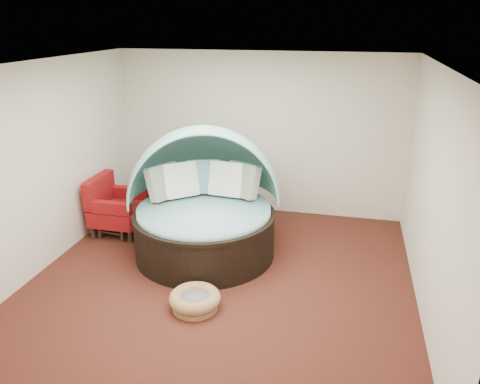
% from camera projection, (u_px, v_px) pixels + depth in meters
% --- Properties ---
extents(floor, '(5.00, 5.00, 0.00)m').
position_uv_depth(floor, '(223.00, 277.00, 6.34)').
color(floor, '#491F14').
rests_on(floor, ground).
extents(wall_back, '(5.00, 0.00, 5.00)m').
position_uv_depth(wall_back, '(259.00, 134.00, 8.13)').
color(wall_back, beige).
rests_on(wall_back, floor).
extents(wall_front, '(5.00, 0.00, 5.00)m').
position_uv_depth(wall_front, '(134.00, 283.00, 3.57)').
color(wall_front, beige).
rests_on(wall_front, floor).
extents(wall_left, '(0.00, 5.00, 5.00)m').
position_uv_depth(wall_left, '(45.00, 166.00, 6.38)').
color(wall_left, beige).
rests_on(wall_left, floor).
extents(wall_right, '(0.00, 5.00, 5.00)m').
position_uv_depth(wall_right, '(433.00, 196.00, 5.31)').
color(wall_right, beige).
rests_on(wall_right, floor).
extents(ceiling, '(5.00, 5.00, 0.00)m').
position_uv_depth(ceiling, '(219.00, 64.00, 5.36)').
color(ceiling, white).
rests_on(ceiling, wall_back).
extents(canopy_daybed, '(2.61, 2.56, 1.88)m').
position_uv_depth(canopy_daybed, '(204.00, 196.00, 6.78)').
color(canopy_daybed, black).
rests_on(canopy_daybed, floor).
extents(pet_basket, '(0.80, 0.80, 0.22)m').
position_uv_depth(pet_basket, '(195.00, 300.00, 5.63)').
color(pet_basket, olive).
rests_on(pet_basket, floor).
extents(red_armchair, '(0.81, 0.82, 0.94)m').
position_uv_depth(red_armchair, '(116.00, 207.00, 7.55)').
color(red_armchair, black).
rests_on(red_armchair, floor).
extents(side_table, '(0.54, 0.54, 0.48)m').
position_uv_depth(side_table, '(117.00, 217.00, 7.48)').
color(side_table, black).
rests_on(side_table, floor).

